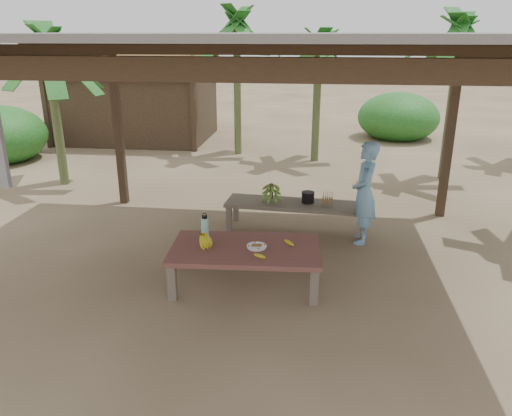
# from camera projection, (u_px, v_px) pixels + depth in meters

# --- Properties ---
(ground) EXTENTS (80.00, 80.00, 0.00)m
(ground) POSITION_uv_depth(u_px,v_px,m) (262.00, 265.00, 6.70)
(ground) COLOR brown
(ground) RESTS_ON ground
(pavilion) EXTENTS (6.60, 5.60, 2.95)m
(pavilion) POSITION_uv_depth(u_px,v_px,m) (262.00, 49.00, 5.76)
(pavilion) COLOR black
(pavilion) RESTS_ON ground
(work_table) EXTENTS (1.85, 1.10, 0.50)m
(work_table) POSITION_uv_depth(u_px,v_px,m) (245.00, 252.00, 6.05)
(work_table) COLOR brown
(work_table) RESTS_ON ground
(bench) EXTENTS (2.24, 0.76, 0.45)m
(bench) POSITION_uv_depth(u_px,v_px,m) (297.00, 206.00, 7.76)
(bench) COLOR brown
(bench) RESTS_ON ground
(ripe_banana_bunch) EXTENTS (0.32, 0.29, 0.17)m
(ripe_banana_bunch) POSITION_uv_depth(u_px,v_px,m) (201.00, 239.00, 6.05)
(ripe_banana_bunch) COLOR yellow
(ripe_banana_bunch) RESTS_ON work_table
(plate) EXTENTS (0.24, 0.24, 0.04)m
(plate) POSITION_uv_depth(u_px,v_px,m) (257.00, 247.00, 6.01)
(plate) COLOR white
(plate) RESTS_ON work_table
(loose_banana_front) EXTENTS (0.16, 0.08, 0.04)m
(loose_banana_front) POSITION_uv_depth(u_px,v_px,m) (260.00, 256.00, 5.74)
(loose_banana_front) COLOR yellow
(loose_banana_front) RESTS_ON work_table
(loose_banana_side) EXTENTS (0.16, 0.13, 0.04)m
(loose_banana_side) POSITION_uv_depth(u_px,v_px,m) (289.00, 243.00, 6.11)
(loose_banana_side) COLOR yellow
(loose_banana_side) RESTS_ON work_table
(water_flask) EXTENTS (0.09, 0.09, 0.33)m
(water_flask) POSITION_uv_depth(u_px,v_px,m) (205.00, 227.00, 6.27)
(water_flask) COLOR #3FC7BE
(water_flask) RESTS_ON work_table
(green_banana_stalk) EXTENTS (0.29, 0.29, 0.31)m
(green_banana_stalk) POSITION_uv_depth(u_px,v_px,m) (271.00, 192.00, 7.76)
(green_banana_stalk) COLOR #598C2D
(green_banana_stalk) RESTS_ON bench
(cooking_pot) EXTENTS (0.19, 0.19, 0.16)m
(cooking_pot) POSITION_uv_depth(u_px,v_px,m) (308.00, 198.00, 7.74)
(cooking_pot) COLOR black
(cooking_pot) RESTS_ON bench
(skewer_rack) EXTENTS (0.19, 0.09, 0.24)m
(skewer_rack) POSITION_uv_depth(u_px,v_px,m) (327.00, 199.00, 7.57)
(skewer_rack) COLOR #A57F47
(skewer_rack) RESTS_ON bench
(woman) EXTENTS (0.40, 0.58, 1.51)m
(woman) POSITION_uv_depth(u_px,v_px,m) (364.00, 193.00, 7.22)
(woman) COLOR #6B9DCB
(woman) RESTS_ON ground
(hut) EXTENTS (4.40, 3.43, 2.85)m
(hut) POSITION_uv_depth(u_px,v_px,m) (138.00, 100.00, 14.34)
(hut) COLOR black
(hut) RESTS_ON ground
(banana_plant_ne) EXTENTS (1.80, 1.80, 3.27)m
(banana_plant_ne) POSITION_uv_depth(u_px,v_px,m) (460.00, 42.00, 9.74)
(banana_plant_ne) COLOR #596638
(banana_plant_ne) RESTS_ON ground
(banana_plant_n) EXTENTS (1.80, 1.80, 2.92)m
(banana_plant_n) POSITION_uv_depth(u_px,v_px,m) (319.00, 56.00, 11.33)
(banana_plant_n) COLOR #596638
(banana_plant_n) RESTS_ON ground
(banana_plant_nw) EXTENTS (1.80, 1.80, 3.43)m
(banana_plant_nw) POSITION_uv_depth(u_px,v_px,m) (237.00, 33.00, 11.88)
(banana_plant_nw) COLOR #596638
(banana_plant_nw) RESTS_ON ground
(banana_plant_w) EXTENTS (1.80, 1.80, 2.94)m
(banana_plant_w) POSITION_uv_depth(u_px,v_px,m) (49.00, 60.00, 9.48)
(banana_plant_w) COLOR #596638
(banana_plant_w) RESTS_ON ground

